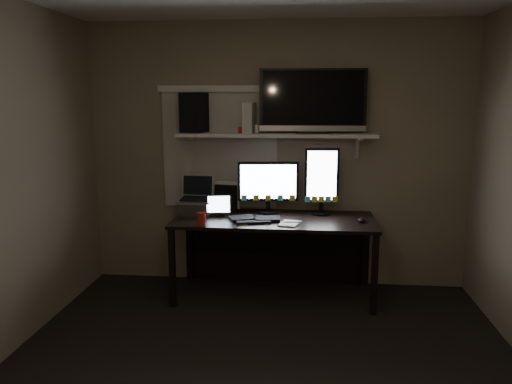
# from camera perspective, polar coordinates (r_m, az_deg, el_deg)

# --- Properties ---
(floor) EXTENTS (3.60, 3.60, 0.00)m
(floor) POSITION_cam_1_polar(r_m,az_deg,el_deg) (3.45, 0.44, -20.73)
(floor) COLOR black
(floor) RESTS_ON ground
(back_wall) EXTENTS (3.60, 0.00, 3.60)m
(back_wall) POSITION_cam_1_polar(r_m,az_deg,el_deg) (4.77, 2.41, 4.13)
(back_wall) COLOR #6A5F4C
(back_wall) RESTS_ON floor
(window_blinds) EXTENTS (1.10, 0.02, 1.10)m
(window_blinds) POSITION_cam_1_polar(r_m,az_deg,el_deg) (4.81, -4.17, 4.77)
(window_blinds) COLOR #B5B0A2
(window_blinds) RESTS_ON back_wall
(desk) EXTENTS (1.80, 0.75, 0.73)m
(desk) POSITION_cam_1_polar(r_m,az_deg,el_deg) (4.65, 2.17, -4.78)
(desk) COLOR black
(desk) RESTS_ON floor
(wall_shelf) EXTENTS (1.80, 0.35, 0.03)m
(wall_shelf) POSITION_cam_1_polar(r_m,az_deg,el_deg) (4.57, 2.31, 6.55)
(wall_shelf) COLOR beige
(wall_shelf) RESTS_ON back_wall
(monitor_landscape) EXTENTS (0.57, 0.12, 0.50)m
(monitor_landscape) POSITION_cam_1_polar(r_m,az_deg,el_deg) (4.65, 1.40, 0.58)
(monitor_landscape) COLOR black
(monitor_landscape) RESTS_ON desk
(monitor_portrait) EXTENTS (0.32, 0.08, 0.63)m
(monitor_portrait) POSITION_cam_1_polar(r_m,az_deg,el_deg) (4.62, 7.51, 1.26)
(monitor_portrait) COLOR black
(monitor_portrait) RESTS_ON desk
(keyboard) EXTENTS (0.48, 0.28, 0.03)m
(keyboard) POSITION_cam_1_polar(r_m,az_deg,el_deg) (4.42, -0.12, -3.07)
(keyboard) COLOR black
(keyboard) RESTS_ON desk
(mouse) EXTENTS (0.07, 0.10, 0.04)m
(mouse) POSITION_cam_1_polar(r_m,az_deg,el_deg) (4.45, 11.95, -3.15)
(mouse) COLOR black
(mouse) RESTS_ON desk
(notepad) EXTENTS (0.20, 0.24, 0.01)m
(notepad) POSITION_cam_1_polar(r_m,az_deg,el_deg) (4.29, 3.86, -3.63)
(notepad) COLOR silver
(notepad) RESTS_ON desk
(tablet) EXTENTS (0.25, 0.14, 0.21)m
(tablet) POSITION_cam_1_polar(r_m,az_deg,el_deg) (4.55, -4.23, -1.54)
(tablet) COLOR black
(tablet) RESTS_ON desk
(file_sorter) EXTENTS (0.23, 0.14, 0.27)m
(file_sorter) POSITION_cam_1_polar(r_m,az_deg,el_deg) (4.78, -3.33, -0.52)
(file_sorter) COLOR black
(file_sorter) RESTS_ON desk
(laptop) EXTENTS (0.33, 0.27, 0.35)m
(laptop) POSITION_cam_1_polar(r_m,az_deg,el_deg) (4.63, -6.93, -0.45)
(laptop) COLOR #A1A1A6
(laptop) RESTS_ON desk
(cup) EXTENTS (0.09, 0.09, 0.11)m
(cup) POSITION_cam_1_polar(r_m,az_deg,el_deg) (4.26, -6.24, -3.09)
(cup) COLOR maroon
(cup) RESTS_ON desk
(sticky_notes) EXTENTS (0.36, 0.27, 0.00)m
(sticky_notes) POSITION_cam_1_polar(r_m,az_deg,el_deg) (4.36, -0.49, -3.41)
(sticky_notes) COLOR gold
(sticky_notes) RESTS_ON desk
(tv) EXTENTS (0.96, 0.21, 0.57)m
(tv) POSITION_cam_1_polar(r_m,az_deg,el_deg) (4.57, 6.50, 10.28)
(tv) COLOR black
(tv) RESTS_ON wall_shelf
(game_console) EXTENTS (0.11, 0.24, 0.27)m
(game_console) POSITION_cam_1_polar(r_m,az_deg,el_deg) (4.60, -0.77, 8.48)
(game_console) COLOR beige
(game_console) RESTS_ON wall_shelf
(speaker) EXTENTS (0.24, 0.27, 0.36)m
(speaker) POSITION_cam_1_polar(r_m,az_deg,el_deg) (4.69, -7.07, 9.00)
(speaker) COLOR black
(speaker) RESTS_ON wall_shelf
(bottles) EXTENTS (0.21, 0.10, 0.13)m
(bottles) POSITION_cam_1_polar(r_m,az_deg,el_deg) (4.54, -0.90, 7.54)
(bottles) COLOR #A50F0C
(bottles) RESTS_ON wall_shelf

